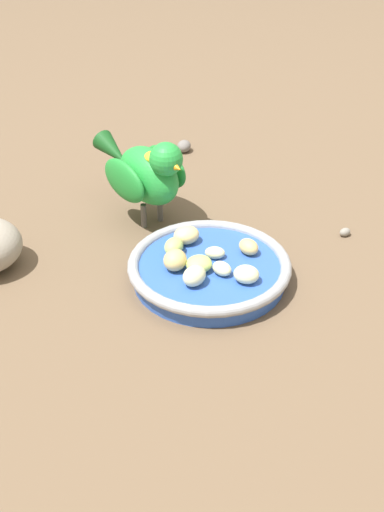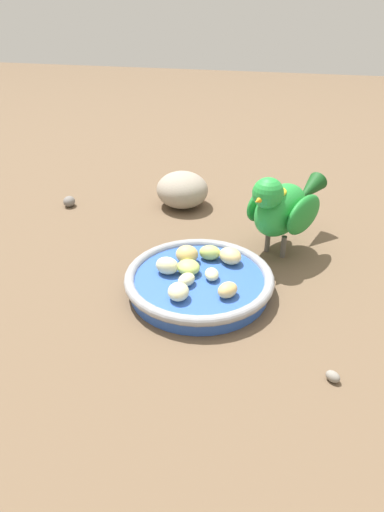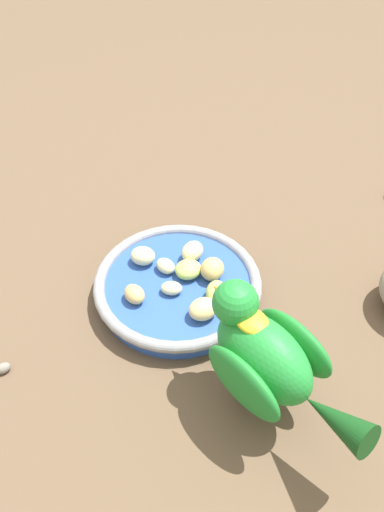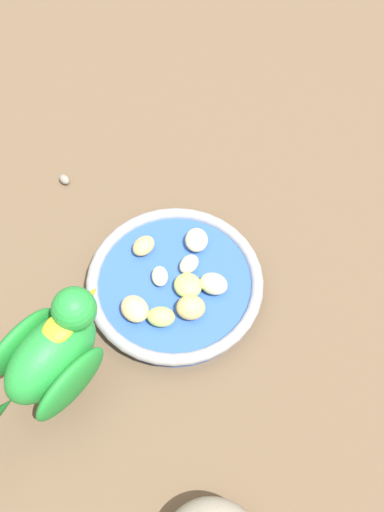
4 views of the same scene
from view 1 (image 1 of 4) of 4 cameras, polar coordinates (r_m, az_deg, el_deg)
ground_plane at (r=0.85m, az=0.74°, el=-2.92°), size 4.00×4.00×0.00m
feeding_bowl at (r=0.86m, az=1.62°, el=-1.15°), size 0.21×0.21×0.03m
apple_piece_0 at (r=0.87m, az=1.89°, el=0.28°), size 0.03×0.03×0.01m
apple_piece_1 at (r=0.82m, az=4.54°, el=-1.53°), size 0.03×0.04×0.02m
apple_piece_2 at (r=0.84m, az=0.59°, el=-0.66°), size 0.04×0.04×0.02m
apple_piece_3 at (r=0.84m, az=2.50°, el=-1.05°), size 0.03×0.03×0.02m
apple_piece_4 at (r=0.84m, az=-1.56°, el=-0.50°), size 0.04×0.03×0.03m
apple_piece_5 at (r=0.82m, az=-0.09°, el=-1.58°), size 0.04×0.03×0.02m
apple_piece_6 at (r=0.90m, az=-0.47°, el=1.75°), size 0.05×0.04×0.02m
apple_piece_7 at (r=0.88m, az=4.73°, el=0.78°), size 0.03×0.04×0.02m
apple_piece_8 at (r=0.87m, az=-1.53°, el=0.79°), size 0.03×0.03×0.02m
parrot at (r=0.96m, az=-3.78°, el=7.02°), size 0.13×0.19×0.14m
pebble_1 at (r=0.98m, az=12.60°, el=1.95°), size 0.02×0.02×0.01m
pebble_2 at (r=1.20m, az=-0.67°, el=9.12°), size 0.03×0.03×0.02m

